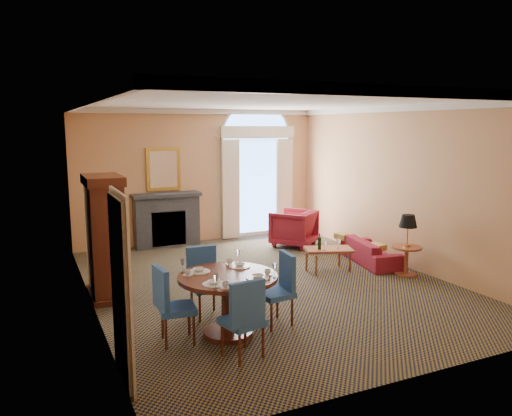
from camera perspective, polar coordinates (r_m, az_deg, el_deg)
name	(u,v)px	position (r m, az deg, el deg)	size (l,w,h in m)	color
ground	(268,283)	(9.09, 1.34, -8.59)	(7.50, 7.50, 0.00)	black
room_envelope	(251,142)	(9.24, -0.58, 7.56)	(6.04, 7.52, 3.45)	tan
armoire	(105,239)	(8.50, -16.84, -3.45)	(0.58, 1.03, 2.02)	#40190E
dining_table	(228,291)	(6.76, -3.23, -9.47)	(1.34, 1.34, 1.04)	#40190E
dining_chair_north	(204,277)	(7.53, -5.95, -7.79)	(0.47, 0.48, 1.02)	#265396
dining_chair_south	(245,314)	(6.06, -1.28, -12.07)	(0.55, 0.55, 1.02)	#265396
dining_chair_east	(281,284)	(7.16, 2.84, -8.68)	(0.52, 0.52, 1.02)	#265396
dining_chair_west	(169,300)	(6.61, -9.86, -10.35)	(0.52, 0.51, 1.02)	#265396
sofa	(371,251)	(10.60, 13.06, -4.83)	(1.68, 0.66, 0.49)	maroon
armchair	(294,228)	(11.78, 4.32, -2.29)	(0.91, 0.94, 0.85)	maroon
coffee_table	(328,250)	(9.79, 8.26, -4.78)	(1.02, 0.77, 0.77)	brown
side_table	(407,238)	(9.79, 16.91, -3.25)	(0.56, 0.56, 1.14)	brown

